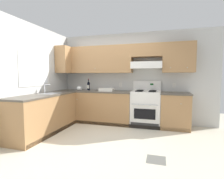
# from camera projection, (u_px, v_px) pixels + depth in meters

# --- Properties ---
(ground_plane) EXTENTS (7.04, 7.04, 0.00)m
(ground_plane) POSITION_uv_depth(u_px,v_px,m) (95.00, 138.00, 3.69)
(ground_plane) COLOR beige
(floor_accent_tile) EXTENTS (0.30, 0.30, 0.01)m
(floor_accent_tile) POSITION_uv_depth(u_px,v_px,m) (156.00, 160.00, 2.74)
(floor_accent_tile) COLOR slate
(floor_accent_tile) RESTS_ON ground_plane
(wall_back) EXTENTS (4.68, 0.57, 2.55)m
(wall_back) POSITION_uv_depth(u_px,v_px,m) (127.00, 71.00, 4.93)
(wall_back) COLOR silver
(wall_back) RESTS_ON ground_plane
(wall_left) EXTENTS (0.47, 4.00, 2.55)m
(wall_left) POSITION_uv_depth(u_px,v_px,m) (38.00, 76.00, 4.25)
(wall_left) COLOR silver
(wall_left) RESTS_ON ground_plane
(counter_back_run) EXTENTS (3.60, 0.65, 0.91)m
(counter_back_run) POSITION_uv_depth(u_px,v_px,m) (113.00, 107.00, 4.83)
(counter_back_run) COLOR #A87A4C
(counter_back_run) RESTS_ON ground_plane
(counter_left_run) EXTENTS (0.63, 1.91, 1.13)m
(counter_left_run) POSITION_uv_depth(u_px,v_px,m) (45.00, 113.00, 4.00)
(counter_left_run) COLOR #A87A4C
(counter_left_run) RESTS_ON ground_plane
(stove) EXTENTS (0.76, 0.62, 1.20)m
(stove) POSITION_uv_depth(u_px,v_px,m) (146.00, 108.00, 4.59)
(stove) COLOR white
(stove) RESTS_ON ground_plane
(wine_bottle) EXTENTS (0.08, 0.08, 0.34)m
(wine_bottle) POSITION_uv_depth(u_px,v_px,m) (89.00, 86.00, 5.06)
(wine_bottle) COLOR black
(wine_bottle) RESTS_ON counter_back_run
(bowl) EXTENTS (0.39, 0.25, 0.08)m
(bowl) POSITION_uv_depth(u_px,v_px,m) (106.00, 90.00, 4.78)
(bowl) COLOR white
(bowl) RESTS_ON counter_back_run
(paper_towel_roll) EXTENTS (0.12, 0.11, 0.11)m
(paper_towel_roll) POSITION_uv_depth(u_px,v_px,m) (80.00, 88.00, 5.05)
(paper_towel_roll) COLOR white
(paper_towel_roll) RESTS_ON counter_back_run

